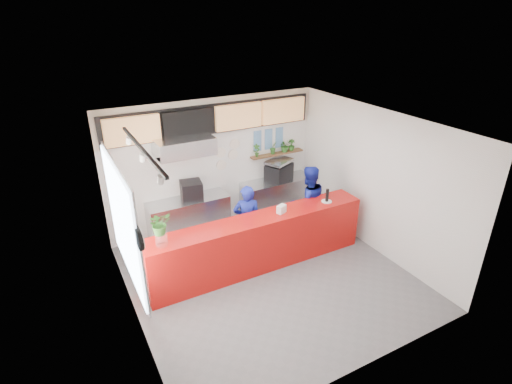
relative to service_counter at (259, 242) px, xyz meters
name	(u,v)px	position (x,y,z in m)	size (l,w,h in m)	color
floor	(269,276)	(0.00, -0.40, -0.55)	(5.00, 5.00, 0.00)	slate
ceiling	(271,126)	(0.00, -0.40, 2.45)	(5.00, 5.00, 0.00)	silver
wall_back	(215,164)	(0.00, 2.10, 0.95)	(5.00, 5.00, 0.00)	white
wall_left	(127,244)	(-2.50, -0.40, 0.95)	(5.00, 5.00, 0.00)	white
wall_right	(375,181)	(2.50, -0.40, 0.95)	(5.00, 5.00, 0.00)	white
service_counter	(259,242)	(0.00, 0.00, 0.00)	(4.50, 0.60, 1.10)	#B1100C
cream_band	(213,116)	(0.00, 2.09, 2.05)	(5.00, 0.02, 0.80)	beige
prep_bench	(189,218)	(-0.80, 1.80, -0.10)	(1.80, 0.60, 0.90)	#B2B5BA
panini_oven	(191,190)	(-0.70, 1.80, 0.55)	(0.45, 0.45, 0.40)	black
extraction_hood	(184,146)	(-0.80, 1.75, 1.60)	(1.20, 0.70, 0.35)	#B2B5BA
hood_lip	(185,155)	(-0.80, 1.75, 1.40)	(1.20, 0.70, 0.08)	#B2B5BA
right_bench	(277,197)	(1.50, 1.80, -0.10)	(1.80, 0.60, 0.90)	#B2B5BA
espresso_machine	(279,172)	(1.54, 1.80, 0.55)	(0.63, 0.45, 0.41)	black
espresso_tray	(279,161)	(1.54, 1.80, 0.83)	(0.66, 0.45, 0.06)	#B1B4B9
herb_shelf	(277,154)	(1.60, 2.00, 0.95)	(1.40, 0.18, 0.04)	brown
menu_board_far_left	(132,131)	(-1.75, 1.98, 2.00)	(1.10, 0.10, 0.55)	tan
menu_board_mid_left	(189,123)	(-0.59, 1.98, 2.00)	(1.10, 0.10, 0.55)	black
menu_board_mid_right	(239,116)	(0.57, 1.98, 2.00)	(1.10, 0.10, 0.55)	tan
menu_board_far_right	(283,111)	(1.73, 1.98, 2.00)	(1.10, 0.10, 0.55)	tan
soffit	(213,119)	(0.00, 2.06, 2.00)	(4.80, 0.04, 0.65)	black
window_pane	(123,223)	(-2.47, -0.10, 1.15)	(0.04, 2.20, 1.90)	silver
window_frame	(124,223)	(-2.45, -0.10, 1.15)	(0.03, 2.30, 2.00)	#B2B5BA
wall_clock_rim	(139,240)	(-2.46, -1.30, 1.50)	(0.30, 0.30, 0.05)	black
wall_clock_face	(142,239)	(-2.43, -1.30, 1.50)	(0.26, 0.26, 0.02)	white
track_rail	(142,149)	(-2.10, -0.40, 2.39)	(0.05, 2.40, 0.04)	black
dec_plate_a	(221,153)	(0.15, 2.07, 1.20)	(0.24, 0.24, 0.03)	silver
dec_plate_b	(233,155)	(0.45, 2.07, 1.10)	(0.24, 0.24, 0.03)	silver
dec_plate_c	(221,165)	(0.15, 2.07, 0.90)	(0.24, 0.24, 0.03)	silver
dec_plate_d	(235,144)	(0.50, 2.07, 1.35)	(0.24, 0.24, 0.03)	silver
photo_frame_a	(257,136)	(1.10, 2.08, 1.45)	(0.20, 0.02, 0.25)	#598CBF
photo_frame_b	(269,134)	(1.40, 2.08, 1.45)	(0.20, 0.02, 0.25)	#598CBF
photo_frame_c	(279,132)	(1.70, 2.08, 1.45)	(0.20, 0.02, 0.25)	#598CBF
photo_frame_d	(257,146)	(1.10, 2.08, 1.20)	(0.20, 0.02, 0.25)	#598CBF
photo_frame_e	(268,144)	(1.40, 2.08, 1.20)	(0.20, 0.02, 0.25)	#598CBF
photo_frame_f	(279,142)	(1.70, 2.08, 1.20)	(0.20, 0.02, 0.25)	#598CBF
staff_center	(247,221)	(0.01, 0.52, 0.23)	(0.57, 0.37, 1.56)	navy
staff_right	(308,203)	(1.49, 0.49, 0.30)	(0.83, 0.65, 1.71)	navy
herb_a	(257,150)	(1.03, 2.00, 1.13)	(0.17, 0.11, 0.32)	#2E6523
herb_b	(273,148)	(1.49, 2.00, 1.12)	(0.17, 0.14, 0.31)	#2E6523
herb_c	(285,145)	(1.82, 2.00, 1.13)	(0.28, 0.25, 0.31)	#2E6523
herb_d	(292,145)	(2.01, 2.00, 1.11)	(0.16, 0.14, 0.28)	#2E6523
glass_vase	(161,239)	(-1.90, -0.07, 0.68)	(0.21, 0.21, 0.25)	silver
basil_vase	(160,223)	(-1.90, -0.07, 0.97)	(0.36, 0.31, 0.40)	#2E6523
napkin_holder	(281,209)	(0.49, -0.02, 0.63)	(0.18, 0.11, 0.16)	white
white_plate	(327,201)	(1.57, -0.06, 0.56)	(0.21, 0.21, 0.02)	white
pepper_mill	(327,195)	(1.57, -0.06, 0.70)	(0.07, 0.07, 0.27)	black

